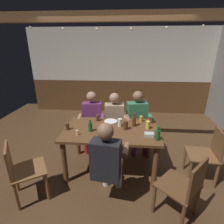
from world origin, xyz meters
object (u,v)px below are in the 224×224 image
plate_0 (111,121)px  pint_glass_2 (67,126)px  pint_glass_4 (108,137)px  bottle_2 (90,127)px  person_3 (107,160)px  chair_empty_near_left (184,188)px  bottle_0 (158,135)px  chair_empty_far_end (208,154)px  chair_empty_near_right (22,170)px  bottle_1 (134,121)px  condiment_caddy (149,135)px  pint_glass_1 (148,125)px  pint_glass_7 (120,123)px  pint_glass_3 (126,125)px  table_candle (77,133)px  dining_table (111,135)px  pint_glass_0 (152,120)px  person_0 (92,118)px  pint_glass_5 (141,119)px  person_1 (114,119)px  person_2 (138,119)px  pint_glass_6 (98,118)px

plate_0 → pint_glass_2: bearing=-151.2°
pint_glass_2 → pint_glass_4: 0.76m
bottle_2 → person_3: bearing=-60.4°
chair_empty_near_left → bottle_0: size_ratio=3.99×
chair_empty_far_end → pint_glass_4: pint_glass_4 is taller
chair_empty_near_right → bottle_1: (1.53, 0.88, 0.39)m
condiment_caddy → pint_glass_2: bearing=174.8°
chair_empty_near_left → pint_glass_1: size_ratio=6.54×
chair_empty_far_end → pint_glass_7: (-1.39, 0.25, 0.37)m
pint_glass_2 → plate_0: bearing=28.8°
condiment_caddy → pint_glass_3: (-0.36, 0.20, 0.05)m
pint_glass_3 → table_candle: bearing=-160.7°
dining_table → bottle_2: bearing=-161.7°
chair_empty_far_end → bottle_0: (-0.83, -0.16, 0.39)m
pint_glass_0 → pint_glass_7: size_ratio=0.76×
person_0 → bottle_0: bearing=132.4°
person_0 → chair_empty_near_right: bearing=57.2°
person_0 → chair_empty_far_end: (1.98, -0.83, -0.18)m
chair_empty_near_left → pint_glass_1: bearing=63.5°
person_0 → chair_empty_far_end: size_ratio=1.37×
dining_table → pint_glass_4: 0.44m
table_candle → pint_glass_4: bearing=-16.9°
person_3 → bottle_2: (-0.33, 0.59, 0.19)m
chair_empty_near_left → table_candle: chair_empty_near_left is taller
dining_table → bottle_1: bearing=20.6°
condiment_caddy → chair_empty_near_left: bearing=-62.7°
person_3 → condiment_caddy: 0.78m
condiment_caddy → pint_glass_5: (-0.08, 0.54, 0.03)m
person_1 → pint_glass_0: size_ratio=11.40×
person_2 → chair_empty_near_right: (-1.63, -1.44, -0.20)m
bottle_1 → pint_glass_3: bottle_1 is taller
person_3 → pint_glass_5: size_ratio=11.73×
table_candle → pint_glass_6: bearing=68.5°
pint_glass_2 → pint_glass_7: (0.84, 0.19, 0.01)m
plate_0 → bottle_1: (0.40, -0.15, 0.09)m
dining_table → condiment_caddy: (0.59, -0.20, 0.14)m
bottle_1 → pint_glass_6: 0.67m
chair_empty_far_end → pint_glass_6: size_ratio=7.54×
person_0 → chair_empty_far_end: person_0 is taller
condiment_caddy → pint_glass_6: pint_glass_6 is taller
chair_empty_near_right → pint_glass_0: bearing=87.0°
chair_empty_near_right → pint_glass_5: bearing=90.4°
plate_0 → bottle_2: bearing=-126.2°
person_2 → pint_glass_1: size_ratio=9.15×
dining_table → person_1: (0.01, 0.70, -0.01)m
chair_empty_near_left → pint_glass_3: bearing=81.8°
chair_empty_far_end → pint_glass_1: bearing=83.3°
person_3 → pint_glass_7: size_ratio=8.98×
plate_0 → pint_glass_4: pint_glass_4 is taller
person_2 → pint_glass_0: person_2 is taller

